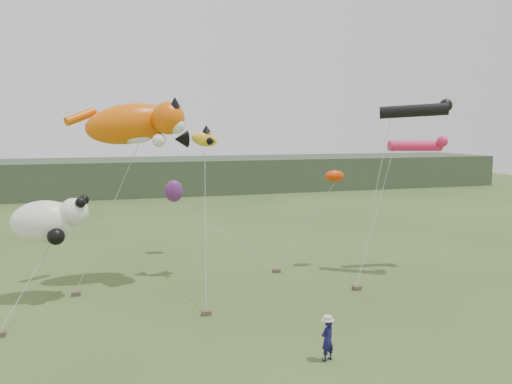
# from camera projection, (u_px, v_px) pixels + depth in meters

# --- Properties ---
(ground) EXTENTS (120.00, 120.00, 0.00)m
(ground) POSITION_uv_depth(u_px,v_px,m) (258.00, 340.00, 17.99)
(ground) COLOR #385123
(ground) RESTS_ON ground
(headland) EXTENTS (90.00, 13.00, 4.00)m
(headland) POSITION_uv_depth(u_px,v_px,m) (125.00, 177.00, 59.37)
(headland) COLOR #2D3D28
(headland) RESTS_ON ground
(festival_attendant) EXTENTS (0.61, 0.51, 1.42)m
(festival_attendant) POSITION_uv_depth(u_px,v_px,m) (327.00, 340.00, 16.30)
(festival_attendant) COLOR #151246
(festival_attendant) RESTS_ON ground
(sandbag_anchors) EXTENTS (15.49, 5.29, 0.19)m
(sandbag_anchors) POSITION_uv_depth(u_px,v_px,m) (194.00, 297.00, 22.29)
(sandbag_anchors) COLOR brown
(sandbag_anchors) RESTS_ON ground
(cat_kite) EXTENTS (5.61, 2.99, 2.53)m
(cat_kite) POSITION_uv_depth(u_px,v_px,m) (138.00, 123.00, 23.99)
(cat_kite) COLOR #E45D05
(cat_kite) RESTS_ON ground
(fish_kite) EXTENTS (2.27, 1.49, 1.18)m
(fish_kite) POSITION_uv_depth(u_px,v_px,m) (196.00, 139.00, 24.99)
(fish_kite) COLOR yellow
(fish_kite) RESTS_ON ground
(tube_kites) EXTENTS (4.01, 2.53, 2.71)m
(tube_kites) POSITION_uv_depth(u_px,v_px,m) (420.00, 125.00, 25.95)
(tube_kites) COLOR black
(tube_kites) RESTS_ON ground
(panda_kite) EXTENTS (3.32, 2.15, 2.06)m
(panda_kite) POSITION_uv_depth(u_px,v_px,m) (49.00, 221.00, 21.97)
(panda_kite) COLOR white
(panda_kite) RESTS_ON ground
(misc_kites) EXTENTS (9.15, 6.02, 2.16)m
(misc_kites) POSITION_uv_depth(u_px,v_px,m) (219.00, 187.00, 29.21)
(misc_kites) COLOR red
(misc_kites) RESTS_ON ground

